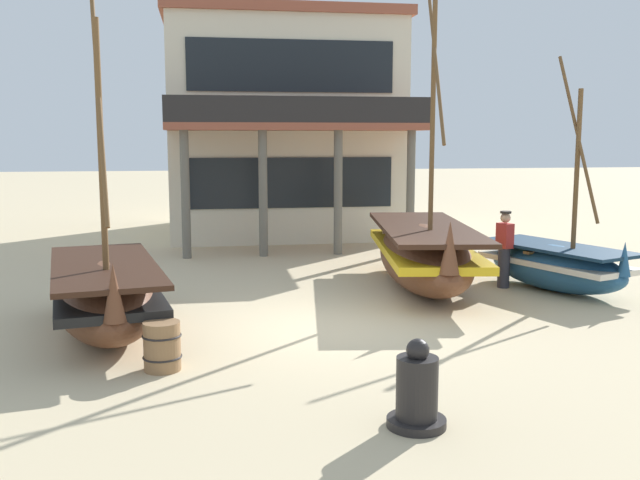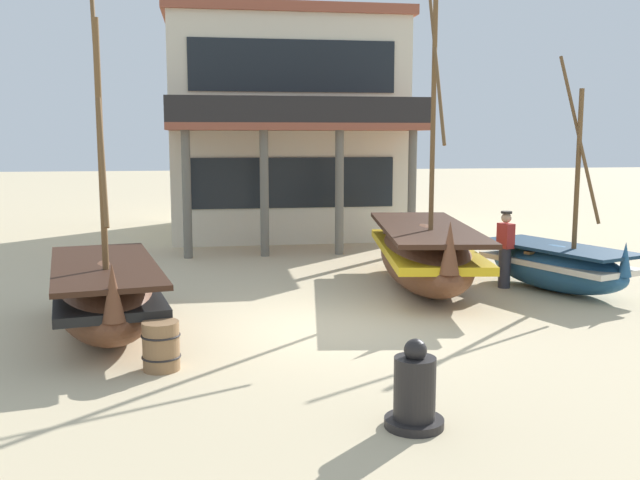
% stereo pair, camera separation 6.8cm
% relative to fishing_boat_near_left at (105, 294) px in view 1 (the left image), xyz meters
% --- Properties ---
extents(ground_plane, '(120.00, 120.00, 0.00)m').
position_rel_fishing_boat_near_left_xyz_m(ground_plane, '(3.75, -0.33, -0.66)').
color(ground_plane, '#CCB78E').
extents(fishing_boat_near_left, '(2.44, 4.67, 5.89)m').
position_rel_fishing_boat_near_left_xyz_m(fishing_boat_near_left, '(0.00, 0.00, 0.00)').
color(fishing_boat_near_left, brown).
rests_on(fishing_boat_near_left, ground).
extents(fishing_boat_centre_large, '(2.62, 5.84, 7.02)m').
position_rel_fishing_boat_near_left_xyz_m(fishing_boat_centre_large, '(6.37, 2.62, 0.10)').
color(fishing_boat_centre_large, brown).
rests_on(fishing_boat_centre_large, ground).
extents(fishing_boat_far_right, '(2.51, 3.73, 4.94)m').
position_rel_fishing_boat_near_left_xyz_m(fishing_boat_far_right, '(9.11, 1.93, -0.11)').
color(fishing_boat_far_right, '#23517A').
rests_on(fishing_boat_far_right, ground).
extents(fisherman_by_hull, '(0.31, 0.40, 1.68)m').
position_rel_fishing_boat_near_left_xyz_m(fisherman_by_hull, '(8.11, 2.38, 0.17)').
color(fisherman_by_hull, '#33333D').
rests_on(fisherman_by_hull, ground).
extents(capstan_winch, '(0.68, 0.68, 1.03)m').
position_rel_fishing_boat_near_left_xyz_m(capstan_winch, '(3.99, -4.64, -0.25)').
color(capstan_winch, black).
rests_on(capstan_winch, ground).
extents(wooden_barrel, '(0.56, 0.56, 0.70)m').
position_rel_fishing_boat_near_left_xyz_m(wooden_barrel, '(1.03, -2.13, -0.31)').
color(wooden_barrel, olive).
rests_on(wooden_barrel, ground).
extents(harbor_building_main, '(7.62, 9.08, 7.22)m').
position_rel_fishing_boat_near_left_xyz_m(harbor_building_main, '(4.34, 12.63, 2.95)').
color(harbor_building_main, beige).
rests_on(harbor_building_main, ground).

